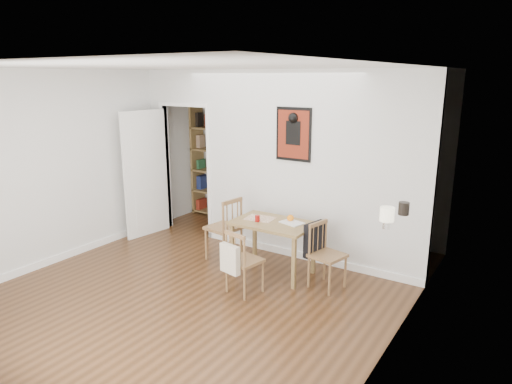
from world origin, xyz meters
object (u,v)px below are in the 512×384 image
Objects in this scene: fireplace at (395,270)px; mantel_lamp at (387,216)px; chair_right at (326,255)px; orange_fruit at (290,218)px; chair_front at (244,261)px; ceramic_jar_a at (404,208)px; notebook at (292,223)px; red_glass at (257,218)px; chair_left at (224,228)px; bookshelf at (215,161)px; dining_table at (273,228)px; ceramic_jar_b at (404,208)px.

mantel_lamp reaches higher than fireplace.
chair_right reaches higher than orange_fruit.
chair_front is 1.92m from ceramic_jar_a.
chair_front is 0.85m from notebook.
fireplace is 15.15× the size of red_glass.
chair_left is at bearing 139.60° from chair_front.
bookshelf is 15.86× the size of ceramic_jar_a.
chair_right is at bearing -11.14° from notebook.
notebook is (0.41, 0.18, -0.03)m from red_glass.
chair_left is at bearing -49.22° from bookshelf.
bookshelf is at bearing 133.68° from chair_front.
fireplace is at bearing 87.74° from mantel_lamp.
orange_fruit reaches higher than notebook.
chair_right is (0.76, -0.02, -0.19)m from dining_table.
ceramic_jar_a is 1.31× the size of ceramic_jar_b.
bookshelf is at bearing 147.24° from notebook.
fireplace reaches higher than chair_front.
dining_table is 3.66× the size of notebook.
mantel_lamp reaches higher than chair_front.
chair_front is at bearing -106.31° from notebook.
mantel_lamp is at bearing -5.65° from chair_front.
bookshelf is 4.51m from fireplace.
ceramic_jar_a is at bearing -26.82° from bookshelf.
mantel_lamp reaches higher than chair_right.
dining_table is at bearing -1.33° from chair_left.
notebook is at bearing 167.76° from ceramic_jar_b.
red_glass is 0.83× the size of ceramic_jar_b.
chair_front is (0.81, -0.69, -0.05)m from chair_left.
fireplace is at bearing -22.03° from orange_fruit.
fireplace is 1.66m from orange_fruit.
red_glass is 2.09m from mantel_lamp.
fireplace is (0.94, -0.46, 0.20)m from chair_right.
bookshelf reaches higher than red_glass.
chair_left is at bearing 172.38° from ceramic_jar_a.
mantel_lamp is (1.69, -0.84, 0.67)m from dining_table.
bookshelf is 4.42m from ceramic_jar_a.
fireplace is 0.76m from mantel_lamp.
chair_front reaches higher than orange_fruit.
ceramic_jar_b is at bearing -12.24° from notebook.
ceramic_jar_b is (0.92, -0.21, 0.79)m from chair_right.
chair_right reaches higher than red_glass.
chair_front is at bearing -173.32° from fireplace.
notebook is (-0.53, 0.10, 0.28)m from chair_right.
chair_left is 2.57m from fireplace.
mantel_lamp reaches higher than orange_fruit.
chair_right is 6.27× the size of ceramic_jar_a.
chair_left is 2.77m from mantel_lamp.
chair_right is 1.07m from fireplace.
notebook is at bearing 164.62° from ceramic_jar_a.
fireplace is at bearing -15.58° from dining_table.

